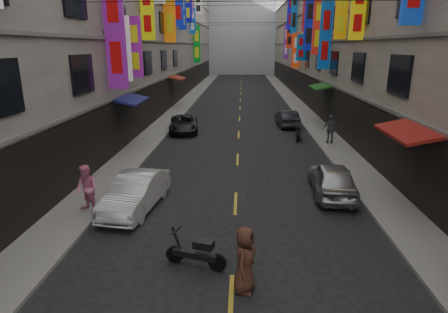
# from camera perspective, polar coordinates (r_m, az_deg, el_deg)

# --- Properties ---
(sidewalk_left) EXTENTS (2.00, 90.00, 0.12)m
(sidewalk_left) POSITION_cam_1_polar(r_m,az_deg,el_deg) (38.72, -6.54, 7.53)
(sidewalk_left) COLOR slate
(sidewalk_left) RESTS_ON ground
(sidewalk_right) EXTENTS (2.00, 90.00, 0.12)m
(sidewalk_right) POSITION_cam_1_polar(r_m,az_deg,el_deg) (38.65, 11.46, 7.29)
(sidewalk_right) COLOR slate
(sidewalk_right) RESTS_ON ground
(building_row_left) EXTENTS (10.14, 90.00, 19.00)m
(building_row_left) POSITION_cam_1_polar(r_m,az_deg,el_deg) (39.83, -16.15, 20.88)
(building_row_left) COLOR gray
(building_row_left) RESTS_ON ground
(building_row_right) EXTENTS (10.14, 90.00, 19.00)m
(building_row_right) POSITION_cam_1_polar(r_m,az_deg,el_deg) (39.70, 21.44, 20.44)
(building_row_right) COLOR #A99E8E
(building_row_right) RESTS_ON ground
(haze_block) EXTENTS (18.00, 8.00, 22.00)m
(haze_block) POSITION_cam_1_polar(r_m,az_deg,el_deg) (87.90, 2.80, 19.69)
(haze_block) COLOR #AFB6C3
(haze_block) RESTS_ON ground
(shop_signage) EXTENTS (14.00, 55.00, 11.66)m
(shop_signage) POSITION_cam_1_polar(r_m,az_deg,el_deg) (31.14, 2.08, 22.30)
(shop_signage) COLOR #0E33A6
(shop_signage) RESTS_ON ground
(street_awnings) EXTENTS (13.99, 35.20, 0.41)m
(street_awnings) POSITION_cam_1_polar(r_m,az_deg,el_deg) (22.01, -1.08, 8.63)
(street_awnings) COLOR #155029
(street_awnings) RESTS_ON ground
(overhead_cables) EXTENTS (14.00, 38.04, 1.24)m
(overhead_cables) POSITION_cam_1_polar(r_m,az_deg,el_deg) (25.91, 2.50, 22.66)
(overhead_cables) COLOR black
(overhead_cables) RESTS_ON ground
(lane_markings) EXTENTS (0.12, 80.20, 0.01)m
(lane_markings) POSITION_cam_1_polar(r_m,az_deg,el_deg) (35.27, 2.42, 6.66)
(lane_markings) COLOR gold
(lane_markings) RESTS_ON ground
(scooter_crossing) EXTENTS (1.76, 0.73, 1.14)m
(scooter_crossing) POSITION_cam_1_polar(r_m,az_deg,el_deg) (10.83, -4.21, -14.42)
(scooter_crossing) COLOR black
(scooter_crossing) RESTS_ON ground
(scooter_far_right) EXTENTS (0.62, 1.79, 1.14)m
(scooter_far_right) POSITION_cam_1_polar(r_m,az_deg,el_deg) (25.41, 11.24, 3.51)
(scooter_far_right) COLOR black
(scooter_far_right) RESTS_ON ground
(car_left_mid) EXTENTS (1.94, 4.26, 1.36)m
(car_left_mid) POSITION_cam_1_polar(r_m,az_deg,el_deg) (14.62, -13.31, -5.34)
(car_left_mid) COLOR silver
(car_left_mid) RESTS_ON ground
(car_left_far) EXTENTS (2.52, 4.49, 1.19)m
(car_left_far) POSITION_cam_1_polar(r_m,az_deg,el_deg) (27.32, -6.16, 4.95)
(car_left_far) COLOR black
(car_left_far) RESTS_ON ground
(car_right_mid) EXTENTS (1.86, 4.14, 1.38)m
(car_right_mid) POSITION_cam_1_polar(r_m,az_deg,el_deg) (16.24, 16.15, -3.28)
(car_right_mid) COLOR #B0B1B5
(car_right_mid) RESTS_ON ground
(car_right_far) EXTENTS (1.65, 3.93, 1.26)m
(car_right_far) POSITION_cam_1_polar(r_m,az_deg,el_deg) (29.54, 9.56, 5.76)
(car_right_far) COLOR #2A2932
(car_right_far) RESTS_ON ground
(pedestrian_lfar) EXTENTS (1.05, 0.95, 1.78)m
(pedestrian_lfar) POSITION_cam_1_polar(r_m,az_deg,el_deg) (14.54, -20.17, -4.65)
(pedestrian_lfar) COLOR pink
(pedestrian_lfar) RESTS_ON sidewalk_left
(pedestrian_rfar) EXTENTS (1.09, 0.66, 1.82)m
(pedestrian_rfar) POSITION_cam_1_polar(r_m,az_deg,el_deg) (24.34, 15.98, 4.04)
(pedestrian_rfar) COLOR #5C5C5F
(pedestrian_rfar) RESTS_ON sidewalk_right
(pedestrian_crossing) EXTENTS (0.79, 0.98, 1.76)m
(pedestrian_crossing) POSITION_cam_1_polar(r_m,az_deg,el_deg) (9.69, 3.19, -15.44)
(pedestrian_crossing) COLOR #4A2A1D
(pedestrian_crossing) RESTS_ON ground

